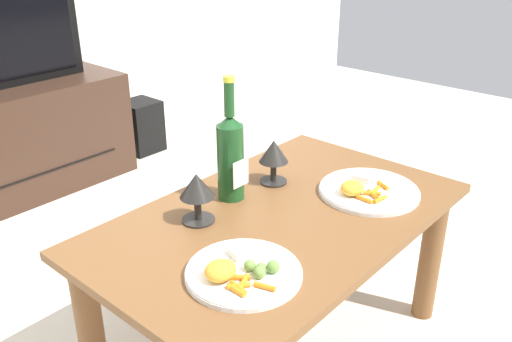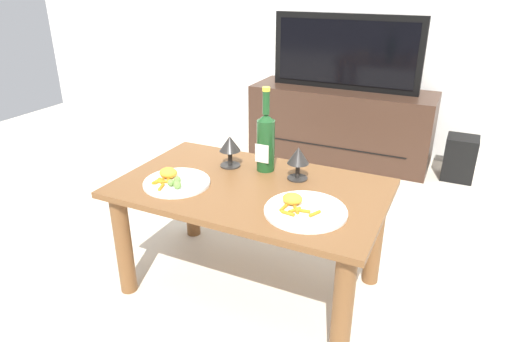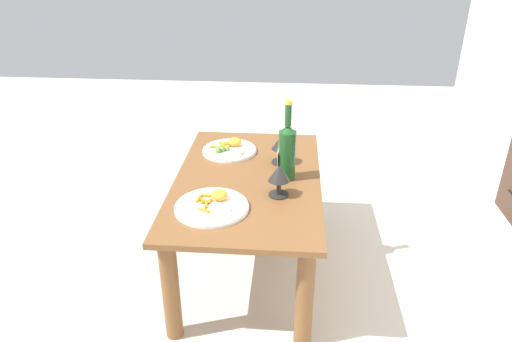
% 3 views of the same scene
% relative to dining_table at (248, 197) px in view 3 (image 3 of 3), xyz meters
% --- Properties ---
extents(ground_plane, '(6.40, 6.40, 0.00)m').
position_rel_dining_table_xyz_m(ground_plane, '(0.00, 0.00, -0.39)').
color(ground_plane, beige).
extents(dining_table, '(1.06, 0.65, 0.49)m').
position_rel_dining_table_xyz_m(dining_table, '(0.00, 0.00, 0.00)').
color(dining_table, brown).
rests_on(dining_table, ground_plane).
extents(wine_bottle, '(0.08, 0.08, 0.36)m').
position_rel_dining_table_xyz_m(wine_bottle, '(-0.01, 0.17, 0.23)').
color(wine_bottle, '#19471E').
rests_on(wine_bottle, dining_table).
extents(goblet_left, '(0.09, 0.09, 0.14)m').
position_rel_dining_table_xyz_m(goblet_left, '(-0.17, 0.14, 0.19)').
color(goblet_left, black).
rests_on(goblet_left, dining_table).
extents(goblet_right, '(0.09, 0.09, 0.14)m').
position_rel_dining_table_xyz_m(goblet_right, '(0.14, 0.14, 0.19)').
color(goblet_right, black).
rests_on(goblet_right, dining_table).
extents(dinner_plate_left, '(0.27, 0.27, 0.05)m').
position_rel_dining_table_xyz_m(dinner_plate_left, '(-0.28, -0.12, 0.11)').
color(dinner_plate_left, white).
rests_on(dinner_plate_left, dining_table).
extents(dinner_plate_right, '(0.30, 0.30, 0.05)m').
position_rel_dining_table_xyz_m(dinner_plate_right, '(0.27, -0.11, 0.11)').
color(dinner_plate_right, white).
rests_on(dinner_plate_right, dining_table).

